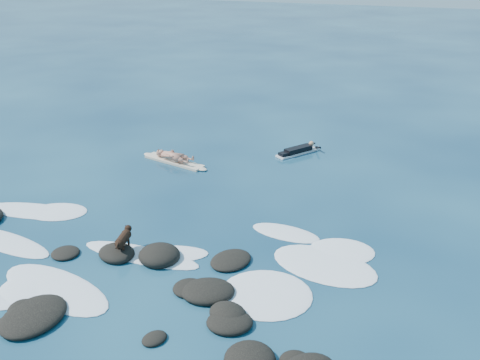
% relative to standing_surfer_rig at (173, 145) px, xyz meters
% --- Properties ---
extents(ground, '(160.00, 160.00, 0.00)m').
position_rel_standing_surfer_rig_xyz_m(ground, '(3.01, -6.73, -0.80)').
color(ground, '#0A2642').
rests_on(ground, ground).
extents(reef_rocks, '(14.33, 6.26, 0.57)m').
position_rel_standing_surfer_rig_xyz_m(reef_rocks, '(3.81, -9.30, -0.70)').
color(reef_rocks, black).
rests_on(reef_rocks, ground).
extents(breaking_foam, '(14.39, 7.49, 0.12)m').
position_rel_standing_surfer_rig_xyz_m(breaking_foam, '(2.41, -7.45, -0.79)').
color(breaking_foam, white).
rests_on(breaking_foam, ground).
extents(standing_surfer_rig, '(3.55, 1.33, 2.04)m').
position_rel_standing_surfer_rig_xyz_m(standing_surfer_rig, '(0.00, 0.00, 0.00)').
color(standing_surfer_rig, beige).
rests_on(standing_surfer_rig, ground).
extents(paddling_surfer_rig, '(1.83, 2.28, 0.44)m').
position_rel_standing_surfer_rig_xyz_m(paddling_surfer_rig, '(4.86, 3.01, -0.66)').
color(paddling_surfer_rig, silver).
rests_on(paddling_surfer_rig, ground).
extents(dog, '(0.46, 1.24, 0.79)m').
position_rel_standing_surfer_rig_xyz_m(dog, '(1.98, -7.34, -0.28)').
color(dog, black).
rests_on(dog, ground).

